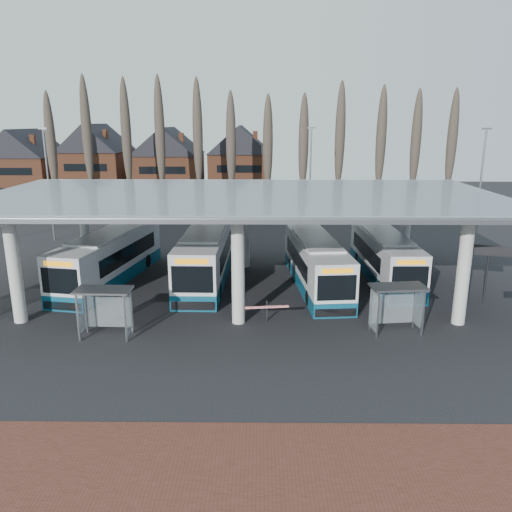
{
  "coord_description": "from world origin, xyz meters",
  "views": [
    {
      "loc": [
        1.23,
        -22.98,
        10.64
      ],
      "look_at": [
        0.91,
        7.0,
        2.57
      ],
      "focal_mm": 35.0,
      "sensor_mm": 36.0,
      "label": 1
    }
  ],
  "objects_px": {
    "bus_2": "(316,263)",
    "bus_3": "(384,257)",
    "shelter_1": "(105,301)",
    "shelter_2": "(396,298)",
    "bus_1": "(206,255)",
    "bus_0": "(110,258)"
  },
  "relations": [
    {
      "from": "bus_2",
      "to": "bus_3",
      "type": "height_order",
      "value": "bus_2"
    },
    {
      "from": "shelter_1",
      "to": "shelter_2",
      "type": "xyz_separation_m",
      "value": [
        14.88,
        0.66,
        0.0
      ]
    },
    {
      "from": "bus_3",
      "to": "shelter_2",
      "type": "height_order",
      "value": "bus_3"
    },
    {
      "from": "bus_1",
      "to": "shelter_1",
      "type": "xyz_separation_m",
      "value": [
        -4.09,
        -9.81,
        0.2
      ]
    },
    {
      "from": "bus_0",
      "to": "bus_2",
      "type": "height_order",
      "value": "bus_0"
    },
    {
      "from": "bus_0",
      "to": "bus_3",
      "type": "xyz_separation_m",
      "value": [
        19.07,
        0.89,
        -0.09
      ]
    },
    {
      "from": "bus_1",
      "to": "shelter_2",
      "type": "relative_size",
      "value": 4.4
    },
    {
      "from": "bus_2",
      "to": "shelter_2",
      "type": "distance_m",
      "value": 8.38
    },
    {
      "from": "bus_1",
      "to": "shelter_2",
      "type": "xyz_separation_m",
      "value": [
        10.79,
        -9.16,
        0.2
      ]
    },
    {
      "from": "bus_2",
      "to": "shelter_2",
      "type": "xyz_separation_m",
      "value": [
        3.34,
        -7.68,
        0.34
      ]
    },
    {
      "from": "bus_1",
      "to": "shelter_1",
      "type": "height_order",
      "value": "bus_1"
    },
    {
      "from": "bus_0",
      "to": "bus_1",
      "type": "height_order",
      "value": "bus_1"
    },
    {
      "from": "bus_2",
      "to": "bus_1",
      "type": "bearing_deg",
      "value": 163.6
    },
    {
      "from": "bus_1",
      "to": "shelter_1",
      "type": "bearing_deg",
      "value": -111.6
    },
    {
      "from": "bus_1",
      "to": "bus_3",
      "type": "distance_m",
      "value": 12.46
    },
    {
      "from": "shelter_1",
      "to": "bus_1",
      "type": "bearing_deg",
      "value": 68.53
    },
    {
      "from": "bus_1",
      "to": "bus_2",
      "type": "distance_m",
      "value": 7.59
    },
    {
      "from": "shelter_2",
      "to": "bus_2",
      "type": "bearing_deg",
      "value": 106.84
    },
    {
      "from": "bus_1",
      "to": "bus_3",
      "type": "relative_size",
      "value": 1.11
    },
    {
      "from": "bus_0",
      "to": "bus_3",
      "type": "relative_size",
      "value": 1.08
    },
    {
      "from": "bus_2",
      "to": "shelter_2",
      "type": "relative_size",
      "value": 4.08
    },
    {
      "from": "bus_2",
      "to": "shelter_1",
      "type": "bearing_deg",
      "value": -149.33
    }
  ]
}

